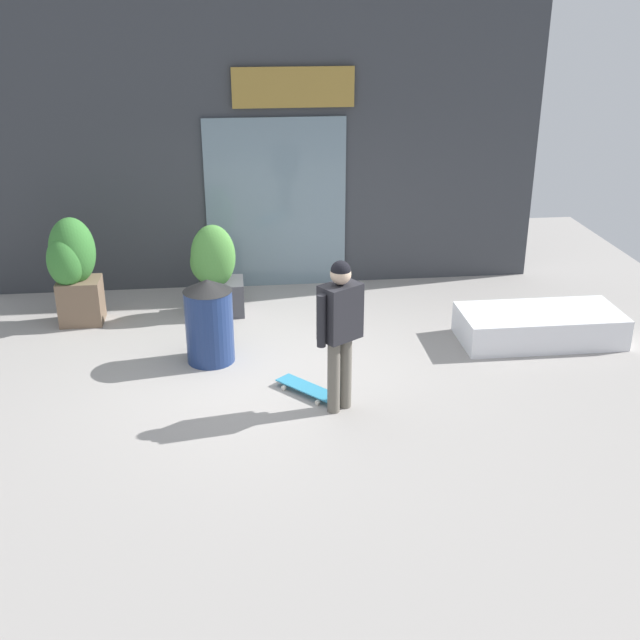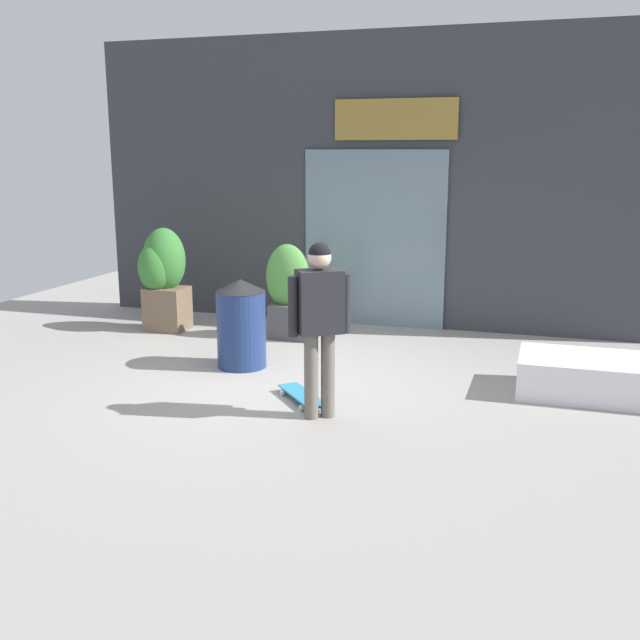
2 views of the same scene
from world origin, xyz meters
TOP-DOWN VIEW (x-y plane):
  - ground_plane at (0.00, 0.00)m, footprint 12.00×12.00m
  - building_facade at (0.01, 3.05)m, footprint 7.92×0.31m
  - skateboarder at (0.58, -0.91)m, footprint 0.50×0.44m
  - skateboard at (0.28, -0.54)m, footprint 0.67×0.72m
  - planter_box_left at (-0.71, 1.88)m, footprint 0.69×0.52m
  - planter_box_right at (-2.51, 1.77)m, footprint 0.62×0.64m
  - trash_bin at (-0.77, 0.41)m, footprint 0.57×0.57m
  - snow_ledge at (3.28, 0.53)m, footprint 1.98×0.90m

SIDE VIEW (x-z plane):
  - ground_plane at x=0.00m, z-range 0.00..0.00m
  - skateboard at x=0.28m, z-range 0.02..0.10m
  - snow_ledge at x=3.28m, z-range 0.00..0.39m
  - trash_bin at x=-0.77m, z-range 0.00..1.02m
  - planter_box_left at x=-0.71m, z-range -0.01..1.23m
  - planter_box_right at x=-2.51m, z-range 0.07..1.48m
  - skateboarder at x=0.58m, z-range 0.17..1.80m
  - building_facade at x=0.01m, z-range -0.02..3.96m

